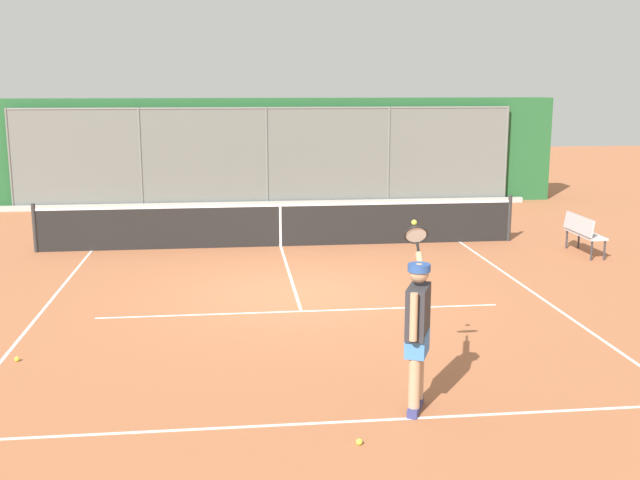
% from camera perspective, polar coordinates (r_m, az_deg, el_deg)
% --- Properties ---
extents(ground_plane, '(60.00, 60.00, 0.00)m').
position_cam_1_polar(ground_plane, '(13.48, -1.83, -3.95)').
color(ground_plane, '#A8603D').
extents(court_line_markings, '(8.36, 9.26, 0.01)m').
position_cam_1_polar(court_line_markings, '(12.09, -1.25, -5.77)').
color(court_line_markings, white).
rests_on(court_line_markings, ground).
extents(fence_backdrop, '(17.71, 1.37, 3.17)m').
position_cam_1_polar(fence_backdrop, '(23.56, -4.04, 6.58)').
color(fence_backdrop, slate).
rests_on(fence_backdrop, ground).
extents(tennis_net, '(10.74, 0.09, 1.07)m').
position_cam_1_polar(tennis_net, '(17.23, -2.96, 1.14)').
color(tennis_net, '#2D2D2D').
rests_on(tennis_net, ground).
extents(tennis_player, '(0.52, 1.39, 1.99)m').
position_cam_1_polar(tennis_player, '(8.57, 7.25, -6.25)').
color(tennis_player, navy).
rests_on(tennis_player, ground).
extents(tennis_ball_near_baseline, '(0.07, 0.07, 0.07)m').
position_cam_1_polar(tennis_ball_near_baseline, '(11.00, -21.58, -8.22)').
color(tennis_ball_near_baseline, '#CCDB33').
rests_on(tennis_ball_near_baseline, ground).
extents(tennis_ball_near_net, '(0.07, 0.07, 0.07)m').
position_cam_1_polar(tennis_ball_near_net, '(8.06, 2.93, -14.74)').
color(tennis_ball_near_net, '#C1D138').
rests_on(tennis_ball_near_net, ground).
extents(courtside_bench, '(0.40, 1.30, 0.84)m').
position_cam_1_polar(courtside_bench, '(17.34, 18.93, 0.65)').
color(courtside_bench, '#B7B7BC').
rests_on(courtside_bench, ground).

